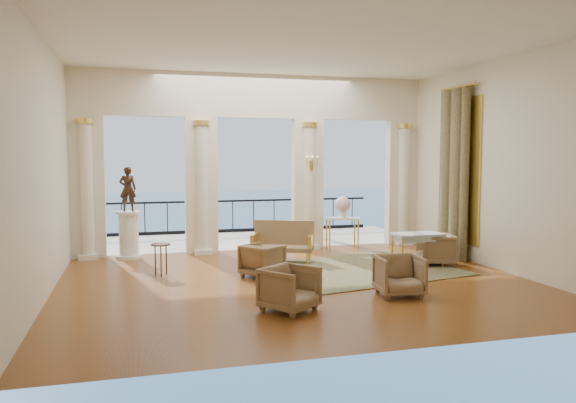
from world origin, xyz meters
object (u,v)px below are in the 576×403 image
object	(u,v)px
armchair_d	(262,259)
pedestal	(129,236)
armchair_b	(399,274)
console_table	(342,223)
side_table	(161,248)
armchair_c	(436,248)
armchair_a	(290,287)
game_table	(418,237)
settee	(283,241)
statue	(128,189)

from	to	relation	value
armchair_d	pedestal	xyz separation A→B (m)	(-2.63, 2.80, 0.18)
armchair_b	console_table	xyz separation A→B (m)	(0.76, 4.80, 0.30)
armchair_d	side_table	world-z (taller)	armchair_d
pedestal	side_table	bearing A→B (deg)	-73.31
armchair_c	side_table	distance (m)	6.05
armchair_c	pedestal	bearing A→B (deg)	-95.97
armchair_a	console_table	distance (m)	5.98
armchair_a	armchair_d	distance (m)	2.58
armchair_b	armchair_c	size ratio (longest dim) A/B	1.01
pedestal	armchair_a	bearing A→B (deg)	-65.18
pedestal	armchair_c	bearing A→B (deg)	-21.54
game_table	side_table	world-z (taller)	game_table
armchair_c	pedestal	xyz separation A→B (m)	(-6.67, 2.63, 0.16)
armchair_b	game_table	distance (m)	2.76
armchair_c	armchair_b	bearing A→B (deg)	-25.95
armchair_a	armchair_b	world-z (taller)	armchair_b
armchair_b	settee	size ratio (longest dim) A/B	0.51
side_table	armchair_d	bearing A→B (deg)	-18.16
armchair_b	armchair_d	distance (m)	2.92
armchair_b	game_table	size ratio (longest dim) A/B	0.72
armchair_d	statue	bearing A→B (deg)	4.82
armchair_c	side_table	xyz separation A→B (m)	(-6.02, 0.48, 0.18)
console_table	armchair_c	bearing A→B (deg)	-43.64
pedestal	console_table	bearing A→B (deg)	-1.66
armchair_d	console_table	distance (m)	3.83
armchair_a	armchair_b	xyz separation A→B (m)	(2.12, 0.43, 0.00)
armchair_d	game_table	bearing A→B (deg)	-126.67
armchair_d	settee	xyz separation A→B (m)	(0.83, 1.51, 0.10)
armchair_c	armchair_d	bearing A→B (deg)	-71.98
armchair_a	console_table	xyz separation A→B (m)	(2.88, 5.23, 0.31)
pedestal	console_table	distance (m)	5.38
armchair_d	game_table	xyz separation A→B (m)	(3.54, 0.10, 0.30)
side_table	statue	bearing A→B (deg)	106.69
settee	statue	bearing A→B (deg)	-176.66
armchair_a	settee	size ratio (longest dim) A/B	0.51
game_table	statue	bearing A→B (deg)	155.51
armchair_b	pedestal	distance (m)	6.77
console_table	armchair_a	bearing A→B (deg)	-100.13
armchair_d	pedestal	distance (m)	3.85
pedestal	console_table	size ratio (longest dim) A/B	1.20
pedestal	statue	world-z (taller)	statue
statue	armchair_b	bearing A→B (deg)	139.22
settee	game_table	world-z (taller)	settee
armchair_c	statue	world-z (taller)	statue
game_table	pedestal	world-z (taller)	pedestal
side_table	pedestal	bearing A→B (deg)	106.69
armchair_d	settee	size ratio (longest dim) A/B	0.48
armchair_b	settee	bearing A→B (deg)	114.78
pedestal	statue	xyz separation A→B (m)	(0.00, -0.00, 1.12)
armchair_b	armchair_c	distance (m)	3.10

